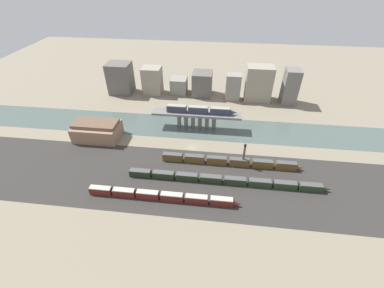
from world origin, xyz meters
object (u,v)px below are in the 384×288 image
at_px(warehouse_building, 97,130).
at_px(signal_tower, 244,156).
at_px(train_on_bridge, 201,110).
at_px(train_yard_far, 230,161).
at_px(train_yard_near, 162,196).
at_px(train_yard_mid, 226,180).

distance_m(warehouse_building, signal_tower, 78.65).
height_order(train_on_bridge, signal_tower, train_on_bridge).
xyz_separation_m(train_on_bridge, train_yard_far, (17.21, -30.47, -9.79)).
relative_size(train_yard_near, signal_tower, 4.95).
relative_size(train_on_bridge, train_yard_far, 0.59).
distance_m(train_yard_far, warehouse_building, 73.02).
xyz_separation_m(warehouse_building, signal_tower, (77.34, -14.26, 1.46)).
bearing_deg(signal_tower, train_on_bridge, 127.09).
bearing_deg(train_yard_far, signal_tower, 0.52).
bearing_deg(train_yard_near, train_yard_far, 42.20).
xyz_separation_m(train_yard_near, train_yard_far, (27.54, 24.97, 0.14)).
bearing_deg(train_on_bridge, warehouse_building, -163.44).
bearing_deg(train_yard_near, warehouse_building, 138.25).
distance_m(train_yard_near, warehouse_building, 59.06).
bearing_deg(warehouse_building, train_yard_far, -11.31).
relative_size(train_yard_mid, train_yard_far, 1.32).
relative_size(train_yard_mid, warehouse_building, 3.70).
height_order(train_yard_mid, warehouse_building, warehouse_building).
bearing_deg(warehouse_building, train_on_bridge, 16.56).
height_order(train_yard_far, warehouse_building, warehouse_building).
bearing_deg(signal_tower, train_yard_near, -143.10).
xyz_separation_m(train_on_bridge, signal_tower, (23.00, -30.42, -5.63)).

